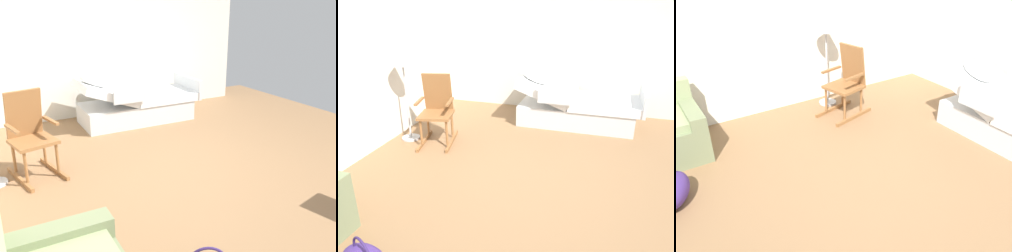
% 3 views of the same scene
% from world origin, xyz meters
% --- Properties ---
extents(ground_plane, '(7.40, 7.40, 0.00)m').
position_xyz_m(ground_plane, '(0.00, 0.00, 0.00)').
color(ground_plane, olive).
extents(back_wall, '(6.12, 0.10, 2.70)m').
position_xyz_m(back_wall, '(0.00, 2.62, 1.35)').
color(back_wall, silver).
rests_on(back_wall, ground).
extents(rocking_chair, '(0.85, 0.64, 1.05)m').
position_xyz_m(rocking_chair, '(0.89, 1.82, 0.50)').
color(rocking_chair, brown).
rests_on(rocking_chair, ground).
extents(floor_lamp, '(0.34, 0.34, 1.48)m').
position_xyz_m(floor_lamp, '(0.82, 2.28, 1.23)').
color(floor_lamp, '#B2B5BA').
rests_on(floor_lamp, ground).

